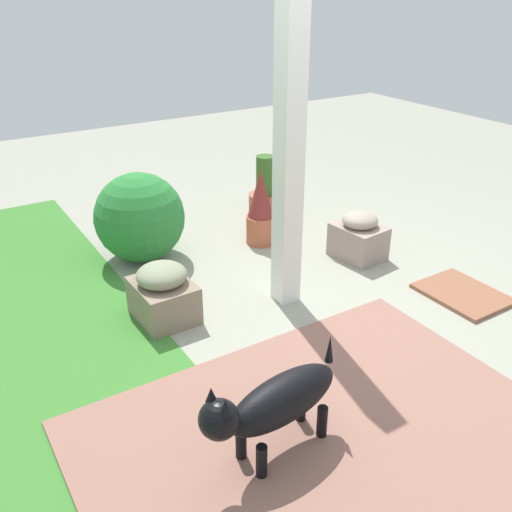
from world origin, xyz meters
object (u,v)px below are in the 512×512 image
object	(u,v)px
terracotta_pot_spiky	(261,209)
terracotta_pot_tall	(265,196)
round_shrub	(140,217)
stone_planter_far	(163,293)
dog	(274,403)
stone_planter_nearest	(359,237)
doormat	(463,294)
porch_pillar	(289,141)

from	to	relation	value
terracotta_pot_spiky	terracotta_pot_tall	bearing A→B (deg)	-36.61
round_shrub	terracotta_pot_tall	bearing A→B (deg)	-81.08
stone_planter_far	dog	size ratio (longest dim) A/B	0.56
stone_planter_far	round_shrub	size ratio (longest dim) A/B	0.62
stone_planter_far	terracotta_pot_tall	world-z (taller)	terracotta_pot_tall
round_shrub	dog	distance (m)	2.40
stone_planter_nearest	doormat	xyz separation A→B (m)	(-0.91, -0.23, -0.17)
stone_planter_far	terracotta_pot_spiky	size ratio (longest dim) A/B	0.67
porch_pillar	doormat	size ratio (longest dim) A/B	3.88
stone_planter_far	round_shrub	world-z (taller)	round_shrub
porch_pillar	dog	size ratio (longest dim) A/B	2.90
round_shrub	terracotta_pot_tall	xyz separation A→B (m)	(0.21, -1.35, -0.15)
porch_pillar	terracotta_pot_spiky	size ratio (longest dim) A/B	3.45
porch_pillar	terracotta_pot_spiky	world-z (taller)	porch_pillar
stone_planter_nearest	doormat	size ratio (longest dim) A/B	0.73
round_shrub	terracotta_pot_tall	world-z (taller)	round_shrub
stone_planter_nearest	doormat	distance (m)	0.95
dog	porch_pillar	bearing A→B (deg)	-36.76
terracotta_pot_spiky	dog	bearing A→B (deg)	149.15
stone_planter_far	terracotta_pot_tall	bearing A→B (deg)	-53.51
terracotta_pot_spiky	round_shrub	bearing A→B (deg)	75.15
terracotta_pot_tall	dog	world-z (taller)	terracotta_pot_tall
dog	terracotta_pot_tall	bearing A→B (deg)	-31.96
terracotta_pot_spiky	doormat	bearing A→B (deg)	-153.88
stone_planter_nearest	round_shrub	xyz separation A→B (m)	(0.93, 1.53, 0.18)
stone_planter_far	terracotta_pot_spiky	world-z (taller)	terracotta_pot_spiky
porch_pillar	stone_planter_far	world-z (taller)	porch_pillar
dog	stone_planter_far	bearing A→B (deg)	-2.04
doormat	terracotta_pot_spiky	bearing A→B (deg)	26.12
terracotta_pot_tall	dog	bearing A→B (deg)	148.04
terracotta_pot_tall	doormat	xyz separation A→B (m)	(-2.05, -0.42, -0.20)
stone_planter_far	stone_planter_nearest	bearing A→B (deg)	-89.42
round_shrub	terracotta_pot_spiky	bearing A→B (deg)	-104.85
stone_planter_nearest	stone_planter_far	size ratio (longest dim) A/B	0.98
porch_pillar	doormat	distance (m)	1.75
porch_pillar	dog	xyz separation A→B (m)	(-1.21, 0.91, -0.85)
stone_planter_nearest	round_shrub	bearing A→B (deg)	58.68
stone_planter_nearest	round_shrub	world-z (taller)	round_shrub
round_shrub	terracotta_pot_tall	distance (m)	1.37
round_shrub	dog	bearing A→B (deg)	173.45
stone_planter_far	terracotta_pot_tall	size ratio (longest dim) A/B	0.74
stone_planter_far	terracotta_pot_spiky	xyz separation A→B (m)	(0.69, -1.22, 0.13)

